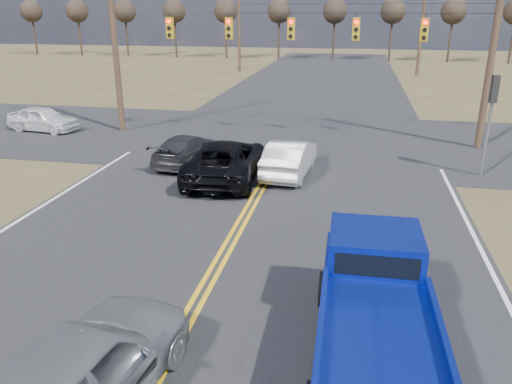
% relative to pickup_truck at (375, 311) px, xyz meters
% --- Properties ---
extents(road_main, '(14.00, 120.00, 0.02)m').
position_rel_pickup_truck_xyz_m(road_main, '(-3.78, 8.37, -0.99)').
color(road_main, '#28282B').
rests_on(road_main, ground).
extents(road_cross, '(120.00, 12.00, 0.02)m').
position_rel_pickup_truck_xyz_m(road_cross, '(-3.78, 16.37, -0.99)').
color(road_cross, '#28282B').
rests_on(road_cross, ground).
extents(signal_gantry, '(19.60, 4.83, 10.00)m').
position_rel_pickup_truck_xyz_m(signal_gantry, '(-3.28, 16.15, 4.08)').
color(signal_gantry, '#473323').
rests_on(signal_gantry, ground).
extents(utility_poles, '(19.60, 58.32, 10.00)m').
position_rel_pickup_truck_xyz_m(utility_poles, '(-3.78, 15.37, 4.24)').
color(utility_poles, '#473323').
rests_on(utility_poles, ground).
extents(treeline, '(87.00, 117.80, 7.40)m').
position_rel_pickup_truck_xyz_m(treeline, '(-3.78, 25.33, 4.72)').
color(treeline, '#33261C').
rests_on(treeline, ground).
extents(pickup_truck, '(2.24, 5.44, 2.03)m').
position_rel_pickup_truck_xyz_m(pickup_truck, '(0.00, 0.00, 0.00)').
color(pickup_truck, black).
rests_on(pickup_truck, ground).
extents(silver_suv, '(2.52, 5.06, 1.66)m').
position_rel_pickup_truck_xyz_m(silver_suv, '(-4.58, -2.47, -0.16)').
color(silver_suv, gray).
rests_on(silver_suv, ground).
extents(black_suv, '(2.84, 5.59, 1.51)m').
position_rel_pickup_truck_xyz_m(black_suv, '(-5.31, 9.66, -0.23)').
color(black_suv, black).
rests_on(black_suv, ground).
extents(white_car_queue, '(1.80, 4.36, 1.40)m').
position_rel_pickup_truck_xyz_m(white_car_queue, '(-2.98, 10.66, -0.28)').
color(white_car_queue, silver).
rests_on(white_car_queue, ground).
extents(dgrey_car_queue, '(2.18, 4.34, 1.21)m').
position_rel_pickup_truck_xyz_m(dgrey_car_queue, '(-7.45, 11.34, -0.38)').
color(dgrey_car_queue, '#302F34').
rests_on(dgrey_car_queue, ground).
extents(cross_car_west, '(2.07, 4.03, 1.31)m').
position_rel_pickup_truck_xyz_m(cross_car_west, '(-16.90, 15.50, -0.33)').
color(cross_car_west, white).
rests_on(cross_car_west, ground).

